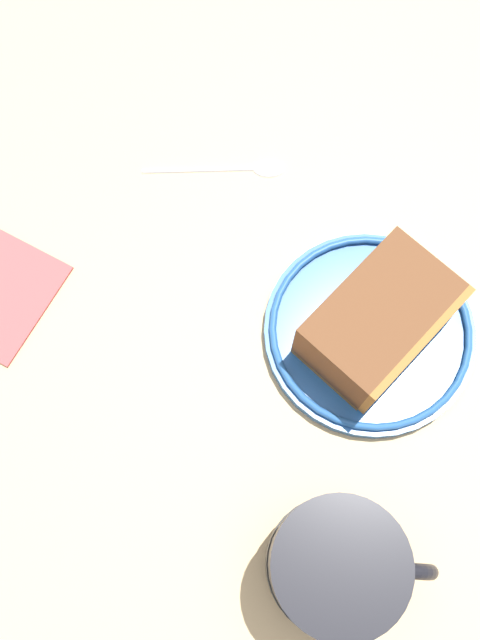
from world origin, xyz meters
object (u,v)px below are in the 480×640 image
at_px(cake_slice, 384,322).
at_px(tea_mug, 340,567).
at_px(small_plate, 374,332).
at_px(teaspoon, 248,168).

distance_m(cake_slice, tea_mug, 0.19).
bearing_deg(small_plate, teaspoon, -45.18).
relative_size(small_plate, tea_mug, 1.47).
xyz_separation_m(small_plate, cake_slice, (-0.00, 0.00, 0.03)).
bearing_deg(cake_slice, teaspoon, -45.00).
xyz_separation_m(small_plate, teaspoon, (0.14, -0.14, -0.00)).
bearing_deg(teaspoon, tea_mug, 111.84).
height_order(cake_slice, teaspoon, cake_slice).
distance_m(small_plate, tea_mug, 0.20).
height_order(small_plate, tea_mug, tea_mug).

